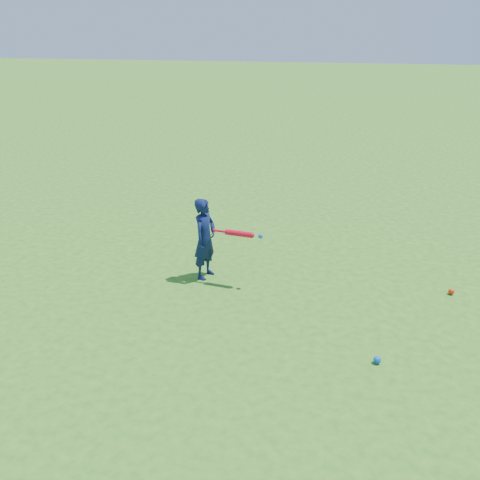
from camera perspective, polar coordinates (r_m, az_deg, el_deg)
The scene contains 5 objects.
ground at distance 7.26m, azimuth -0.92°, elevation -4.50°, with size 80.00×80.00×0.00m, color #2D6D1A.
child at distance 7.20m, azimuth -3.76°, elevation 0.14°, with size 0.41×0.27×1.12m, color #0E1742.
ground_ball_red at distance 7.45m, azimuth 21.60°, elevation -5.14°, with size 0.08×0.08×0.08m, color red.
ground_ball_blue at distance 5.83m, azimuth 14.42°, elevation -12.29°, with size 0.08×0.08×0.08m, color blue.
bat_swing at distance 6.93m, azimuth 0.08°, elevation 0.67°, with size 0.67×0.14×0.08m.
Camera 1 is at (1.38, -6.32, 3.30)m, focal length 40.00 mm.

